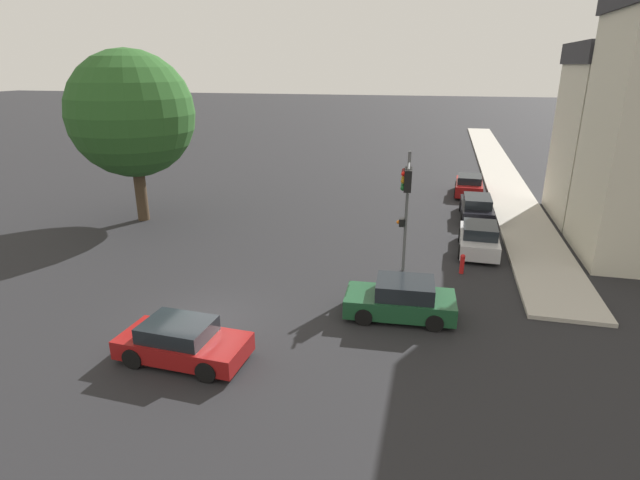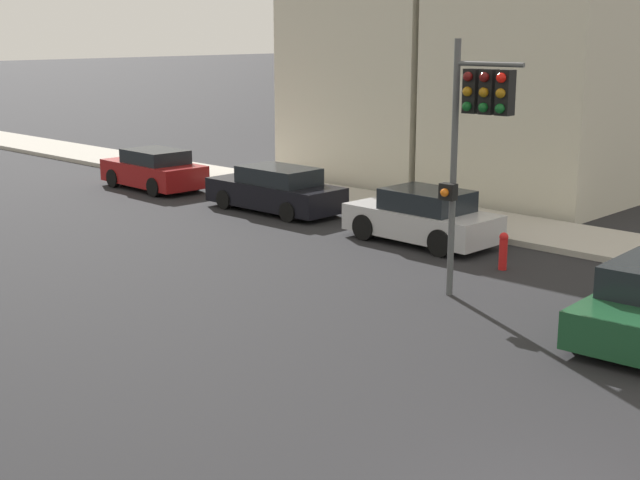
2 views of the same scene
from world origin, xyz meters
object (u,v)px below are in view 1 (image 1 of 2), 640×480
object	(u,v)px
crossing_car_0	(401,300)
crossing_car_1	(182,342)
parked_car_2	(469,185)
street_tree	(131,114)
fire_hydrant	(462,263)
traffic_signal	(406,190)
parked_car_0	(479,238)
parked_car_1	(476,208)

from	to	relation	value
crossing_car_0	crossing_car_1	size ratio (longest dim) A/B	0.99
crossing_car_1	parked_car_2	world-z (taller)	parked_car_2
street_tree	fire_hydrant	bearing A→B (deg)	-12.37
traffic_signal	fire_hydrant	world-z (taller)	traffic_signal
parked_car_0	parked_car_2	xyz separation A→B (m)	(-0.03, 12.10, -0.01)
parked_car_2	fire_hydrant	distance (m)	15.21
parked_car_0	fire_hydrant	bearing A→B (deg)	165.50
traffic_signal	parked_car_2	world-z (taller)	traffic_signal
traffic_signal	crossing_car_0	world-z (taller)	traffic_signal
street_tree	crossing_car_0	xyz separation A→B (m)	(16.33, -8.86, -5.59)
parked_car_2	parked_car_0	bearing A→B (deg)	-177.80
parked_car_1	parked_car_2	size ratio (longest dim) A/B	1.10
traffic_signal	parked_car_1	size ratio (longest dim) A/B	1.16
traffic_signal	crossing_car_0	xyz separation A→B (m)	(0.28, -3.94, -3.22)
crossing_car_1	fire_hydrant	xyz separation A→B (m)	(8.84, 9.32, -0.14)
crossing_car_1	parked_car_1	size ratio (longest dim) A/B	0.88
street_tree	parked_car_0	xyz separation A→B (m)	(19.54, -1.01, -5.57)
street_tree	parked_car_1	bearing A→B (deg)	14.07
traffic_signal	crossing_car_0	size ratio (longest dim) A/B	1.32
street_tree	parked_car_1	xyz separation A→B (m)	(19.73, 4.95, -5.59)
parked_car_2	fire_hydrant	world-z (taller)	parked_car_2
crossing_car_1	crossing_car_0	bearing A→B (deg)	37.91
crossing_car_0	parked_car_1	bearing A→B (deg)	-107.15
parked_car_2	parked_car_1	bearing A→B (deg)	-175.93
parked_car_0	parked_car_2	distance (m)	12.10
crossing_car_1	parked_car_1	world-z (taller)	parked_car_1
fire_hydrant	traffic_signal	bearing A→B (deg)	-162.35
parked_car_2	fire_hydrant	size ratio (longest dim) A/B	4.67
crossing_car_1	parked_car_0	bearing A→B (deg)	54.85
parked_car_0	fire_hydrant	size ratio (longest dim) A/B	4.64
traffic_signal	parked_car_0	bearing A→B (deg)	-134.54
parked_car_2	crossing_car_1	bearing A→B (deg)	160.50
parked_car_0	parked_car_2	size ratio (longest dim) A/B	0.99
crossing_car_1	parked_car_1	xyz separation A→B (m)	(9.91, 18.36, 0.06)
street_tree	crossing_car_0	distance (m)	19.40
crossing_car_0	crossing_car_1	world-z (taller)	crossing_car_0
crossing_car_0	parked_car_0	bearing A→B (deg)	-115.56
street_tree	crossing_car_1	bearing A→B (deg)	-53.80
parked_car_0	parked_car_2	bearing A→B (deg)	1.47
fire_hydrant	street_tree	bearing A→B (deg)	167.63
traffic_signal	parked_car_1	world-z (taller)	traffic_signal
traffic_signal	parked_car_1	xyz separation A→B (m)	(3.68, 9.87, -3.23)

